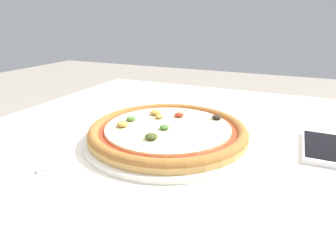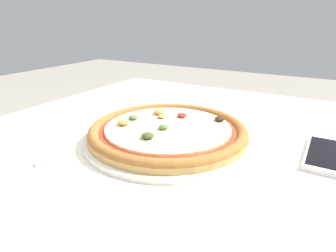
{
  "view_description": "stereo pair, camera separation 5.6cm",
  "coord_description": "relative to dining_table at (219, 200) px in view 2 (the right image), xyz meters",
  "views": [
    {
      "loc": [
        0.09,
        -0.47,
        0.96
      ],
      "look_at": [
        -0.12,
        0.01,
        0.76
      ],
      "focal_mm": 30.0,
      "sensor_mm": 36.0,
      "label": 1
    },
    {
      "loc": [
        0.14,
        -0.44,
        0.96
      ],
      "look_at": [
        -0.12,
        0.01,
        0.76
      ],
      "focal_mm": 30.0,
      "sensor_mm": 36.0,
      "label": 2
    }
  ],
  "objects": [
    {
      "name": "pizza_plate",
      "position": [
        -0.12,
        0.01,
        0.11
      ],
      "size": [
        0.34,
        0.34,
        0.04
      ],
      "color": "white",
      "rests_on": "dining_table"
    },
    {
      "name": "cell_phone",
      "position": [
        0.16,
        0.08,
        0.1
      ],
      "size": [
        0.07,
        0.14,
        0.01
      ],
      "color": "white",
      "rests_on": "dining_table"
    },
    {
      "name": "dining_table",
      "position": [
        0.0,
        0.0,
        0.0
      ],
      "size": [
        1.11,
        0.99,
        0.73
      ],
      "color": "brown",
      "rests_on": "ground_plane"
    },
    {
      "name": "fork",
      "position": [
        -0.27,
        -0.21,
        0.1
      ],
      "size": [
        0.05,
        0.17,
        0.0
      ],
      "color": "silver",
      "rests_on": "dining_table"
    }
  ]
}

